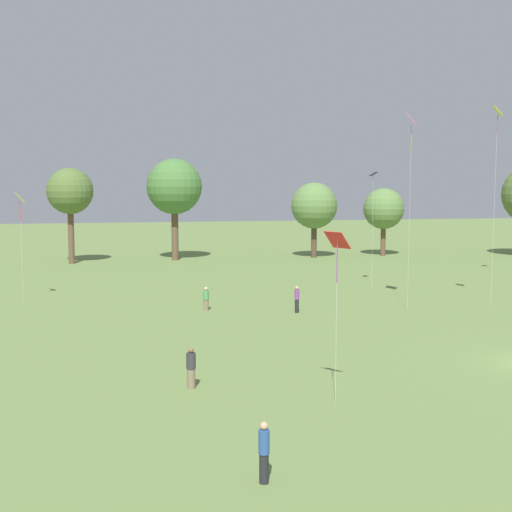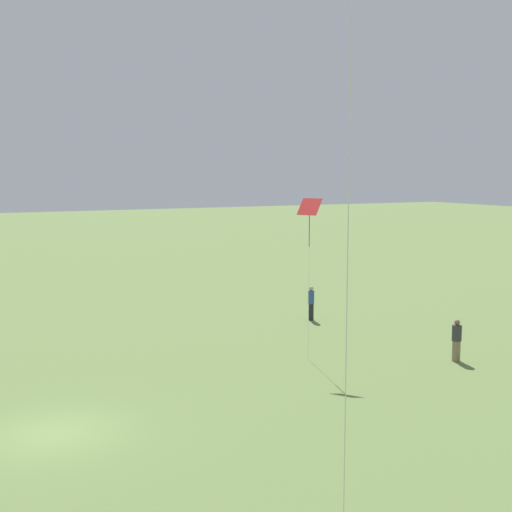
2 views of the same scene
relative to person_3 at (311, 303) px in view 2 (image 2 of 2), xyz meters
The scene contains 4 objects.
ground_plane 19.13m from the person_3, 33.87° to the left, with size 240.00×240.00×0.00m, color olive.
person_3 is the anchor object (origin of this frame).
person_4 9.99m from the person_3, 96.33° to the left, with size 0.42×0.42×1.79m.
kite_3 9.68m from the person_3, 57.47° to the left, with size 1.00×1.09×6.89m.
Camera 2 is at (4.13, 21.62, 8.07)m, focal length 50.00 mm.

